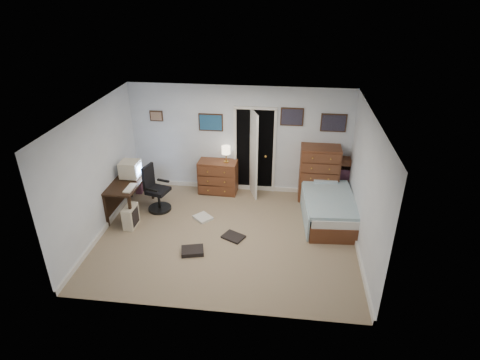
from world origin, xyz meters
name	(u,v)px	position (x,y,z in m)	size (l,w,h in m)	color
floor	(227,236)	(0.00, 0.00, -0.01)	(5.00, 4.00, 0.02)	gray
computer_desk	(125,187)	(-2.29, 0.67, 0.58)	(0.64, 1.33, 0.76)	black
crt_monitor	(130,169)	(-2.18, 0.82, 0.95)	(0.40, 0.37, 0.36)	beige
keyboard	(130,188)	(-2.02, 0.32, 0.77)	(0.15, 0.40, 0.02)	beige
pc_tower	(131,216)	(-2.00, 0.12, 0.23)	(0.22, 0.43, 0.46)	beige
office_chair	(156,193)	(-1.68, 0.83, 0.40)	(0.61, 0.61, 1.03)	black
media_stack	(138,180)	(-2.32, 1.49, 0.35)	(0.14, 0.14, 0.70)	maroon
low_dresser	(218,177)	(-0.48, 1.77, 0.39)	(0.89, 0.44, 0.79)	brown
table_lamp	(226,151)	(-0.28, 1.77, 1.07)	(0.21, 0.21, 0.38)	gold
doorway	(256,146)	(0.35, 2.27, 1.00)	(0.96, 1.12, 2.05)	black
tall_dresser	(319,173)	(1.82, 1.75, 0.64)	(0.86, 0.51, 1.27)	brown
headboard_bookcase	(352,178)	(2.58, 1.86, 0.52)	(1.10, 0.33, 0.98)	brown
bed	(327,206)	(1.99, 0.89, 0.29)	(1.11, 1.93, 0.61)	brown
wall_posters	(265,120)	(0.57, 1.98, 1.75)	(4.38, 0.04, 0.60)	#331E11
floor_clutter	(206,238)	(-0.40, -0.16, 0.03)	(1.22, 1.60, 0.08)	black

